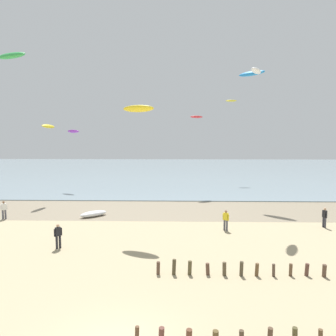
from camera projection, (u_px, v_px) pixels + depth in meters
name	position (u px, v px, depth m)	size (l,w,h in m)	color
wet_sand_strip	(155.00, 210.00, 32.53)	(120.00, 8.81, 0.01)	gray
sea	(166.00, 170.00, 71.72)	(160.00, 70.00, 0.10)	#7F939E
groyne_mid	(237.00, 269.00, 17.09)	(9.33, 0.33, 0.88)	brown
person_nearest_camera	(58.00, 235.00, 21.22)	(0.45, 0.41, 1.71)	#232328
person_mid_beach	(325.00, 217.00, 26.12)	(0.30, 0.56, 1.71)	#383842
person_by_waterline	(4.00, 209.00, 28.83)	(0.50, 0.38, 1.71)	#4C4C56
person_left_flank	(226.00, 220.00, 25.28)	(0.47, 0.39, 1.71)	#4C4C56
grounded_kite	(93.00, 214.00, 29.82)	(2.69, 0.97, 0.54)	white
kite_aloft_0	(256.00, 71.00, 26.87)	(2.35, 0.75, 0.38)	white
kite_aloft_1	(73.00, 131.00, 44.58)	(2.18, 0.70, 0.35)	purple
kite_aloft_2	(231.00, 101.00, 52.20)	(1.86, 0.60, 0.30)	yellow
kite_aloft_3	(197.00, 117.00, 41.03)	(1.82, 0.58, 0.29)	red
kite_aloft_5	(11.00, 56.00, 23.77)	(2.80, 0.90, 0.45)	green
kite_aloft_6	(252.00, 73.00, 36.00)	(3.30, 1.06, 0.53)	#2384D1
kite_aloft_7	(138.00, 109.00, 24.50)	(2.73, 0.87, 0.44)	yellow
kite_aloft_8	(48.00, 126.00, 36.46)	(2.43, 0.78, 0.39)	yellow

